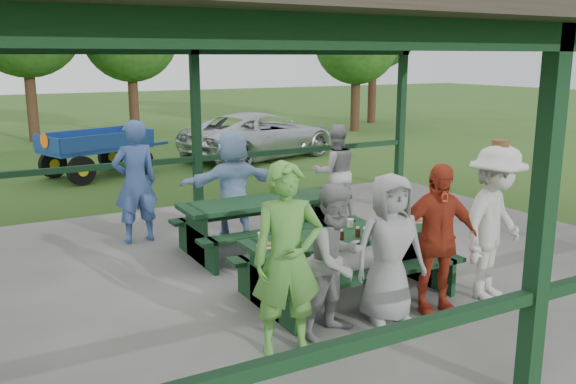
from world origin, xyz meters
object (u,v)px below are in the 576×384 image
contestant_green (287,259)px  contestant_grey_mid (389,248)px  contestant_grey_left (337,260)px  contestant_white_fedora (495,223)px  contestant_red (436,239)px  picnic_table_far (266,218)px  picnic_table_near (346,256)px  spectator_blue (135,182)px  spectator_lblue (233,185)px  spectator_grey (335,172)px  pickup_truck (261,135)px  farm_trailer (97,153)px

contestant_green → contestant_grey_mid: 1.29m
contestant_grey_left → contestant_white_fedora: bearing=-17.5°
contestant_green → contestant_grey_left: (0.61, 0.09, -0.14)m
contestant_grey_left → contestant_red: bearing=-18.4°
contestant_grey_mid → contestant_white_fedora: (1.43, -0.09, 0.11)m
picnic_table_far → contestant_red: bearing=-78.5°
picnic_table_near → contestant_red: 1.11m
picnic_table_near → contestant_grey_left: 1.12m
spectator_blue → spectator_lblue: bearing=154.8°
contestant_grey_mid → spectator_lblue: spectator_lblue is taller
picnic_table_near → spectator_grey: spectator_grey is taller
contestant_grey_mid → pickup_truck: bearing=82.4°
pickup_truck → contestant_green: bearing=137.1°
contestant_grey_left → contestant_white_fedora: (2.10, -0.08, 0.12)m
picnic_table_far → contestant_grey_mid: bearing=-89.5°
contestant_grey_mid → spectator_grey: 4.18m
contestant_red → spectator_lblue: bearing=118.3°
farm_trailer → picnic_table_near: bearing=-103.7°
picnic_table_near → spectator_blue: (-1.58, 3.29, 0.46)m
picnic_table_far → contestant_white_fedora: contestant_white_fedora is taller
contestant_red → farm_trailer: 10.41m
picnic_table_far → farm_trailer: 7.45m
picnic_table_near → contestant_green: size_ratio=1.34×
contestant_red → contestant_grey_mid: bearing=-171.7°
contestant_grey_mid → contestant_white_fedora: contestant_white_fedora is taller
picnic_table_near → spectator_lblue: 2.78m
picnic_table_far → contestant_red: contestant_red is taller
spectator_lblue → spectator_blue: spectator_blue is taller
picnic_table_far → contestant_white_fedora: 3.28m
contestant_green → spectator_blue: spectator_blue is taller
spectator_blue → farm_trailer: size_ratio=0.55×
spectator_grey → contestant_grey_mid: bearing=79.3°
pickup_truck → picnic_table_far: bearing=136.4°
spectator_grey → pickup_truck: spectator_grey is taller
contestant_green → contestant_red: bearing=17.8°
contestant_green → contestant_red: (1.85, 0.02, -0.09)m
picnic_table_far → contestant_grey_left: size_ratio=1.59×
picnic_table_near → spectator_blue: size_ratio=1.33×
contestant_green → contestant_white_fedora: (2.71, 0.01, -0.01)m
spectator_lblue → picnic_table_far: bearing=103.5°
contestant_green → farm_trailer: contestant_green is taller
spectator_grey → farm_trailer: size_ratio=0.48×
contestant_grey_left → picnic_table_near: bearing=35.1°
contestant_green → pickup_truck: size_ratio=0.39×
contestant_red → spectator_lblue: spectator_lblue is taller
picnic_table_far → spectator_blue: (-1.55, 1.29, 0.46)m
spectator_lblue → spectator_grey: bearing=-175.3°
spectator_grey → pickup_truck: (2.03, 6.97, -0.26)m
contestant_grey_left → spectator_grey: 4.52m
contestant_grey_mid → contestant_red: bearing=4.2°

